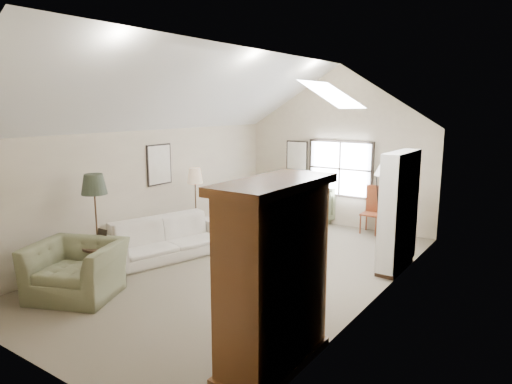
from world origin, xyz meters
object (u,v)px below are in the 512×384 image
Objects in this scene: coffee_table at (252,247)px; side_table at (104,264)px; armoire at (274,276)px; side_chair at (372,210)px; armchair_far at (307,204)px; sofa at (167,238)px; armchair_near at (76,270)px.

side_table reaches higher than coffee_table.
armoire is 1.95× the size of side_chair.
side_chair is at bearing -157.18° from armchair_far.
sofa reaches higher than side_table.
side_chair is at bearing 100.40° from armoire.
sofa is 4.14m from armchair_far.
sofa is at bearing 93.58° from side_table.
armoire is 6.22m from side_chair.
coffee_table is (1.25, 3.09, -0.20)m from armchair_near.
armoire is at bearing -22.36° from armchair_near.
side_table is at bearing 75.63° from armchair_near.
side_table is at bearing -118.17° from coffee_table.
armchair_near is 6.25m from armchair_far.
sofa is at bearing 71.30° from armchair_near.
armchair_near reaches higher than side_table.
side_chair reaches higher than sofa.
armoire is 1.65× the size of armchair_near.
armoire reaches higher than sofa.
coffee_table is at bearing 61.83° from side_table.
armoire reaches higher than armchair_far.
coffee_table is (-2.41, 3.00, -0.87)m from armoire.
armchair_near reaches higher than coffee_table.
armchair_far is 1.17× the size of coffee_table.
armchair_far is at bearing -179.57° from side_chair.
armchair_near is at bearing -158.46° from sofa.
side_table is 0.60× the size of side_chair.
side_table is (0.10, -1.60, -0.06)m from sofa.
armoire is at bearing -7.36° from side_table.
side_chair is (-1.12, 6.10, -0.53)m from armoire.
armchair_far is 1.59× the size of side_table.
sofa is 2.02× the size of armchair_near.
sofa is 3.99× the size of side_table.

